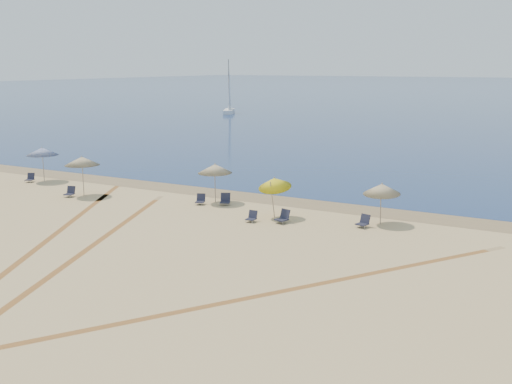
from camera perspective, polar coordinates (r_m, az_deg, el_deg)
wet_sand at (r=37.97m, az=2.85°, el=-0.80°), size 500.00×500.00×0.00m
umbrella_0 at (r=46.55m, az=-19.68°, el=3.65°), size 2.31×2.31×2.55m
umbrella_1 at (r=40.56m, az=-16.23°, el=2.85°), size 2.25×2.25×2.64m
umbrella_2 at (r=37.09m, az=-3.92°, el=2.23°), size 2.12×2.14×2.48m
umbrella_3 at (r=33.35m, az=1.77°, el=0.89°), size 1.86×1.94×2.50m
umbrella_4 at (r=32.65m, az=11.89°, el=0.29°), size 1.99×2.03×2.29m
chair_0 at (r=46.92m, az=-20.70°, el=1.25°), size 0.72×0.78×0.64m
chair_1 at (r=40.83m, az=-17.28°, el=-0.01°), size 0.70×0.77×0.67m
chair_2 at (r=37.01m, az=-5.30°, el=-0.73°), size 0.71×0.76×0.64m
chair_3 at (r=36.74m, az=-2.94°, el=-0.74°), size 0.83×0.88×0.71m
chair_4 at (r=32.80m, az=-0.39°, el=-2.38°), size 0.52×0.60×0.61m
chair_5 at (r=32.58m, az=2.60°, el=-2.39°), size 0.79×0.86×0.73m
chair_6 at (r=32.19m, az=10.20°, el=-2.79°), size 0.72×0.78×0.67m
sailboat_0 at (r=106.57m, az=-2.57°, el=9.00°), size 4.17×6.32×9.31m
tire_tracks at (r=27.00m, az=-14.14°, el=-6.53°), size 51.42×43.79×0.00m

